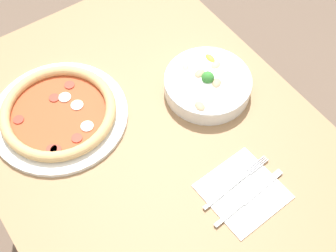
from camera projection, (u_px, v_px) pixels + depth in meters
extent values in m
plane|color=brown|center=(156.00, 242.00, 1.75)|extent=(8.00, 8.00, 0.00)
cube|color=#99724C|center=(150.00, 138.00, 1.14)|extent=(1.02, 0.77, 0.03)
cylinder|color=olive|center=(2.00, 152.00, 1.55)|extent=(0.06, 0.06, 0.72)
cylinder|color=olive|center=(158.00, 69.00, 1.75)|extent=(0.06, 0.06, 0.72)
cylinder|color=white|center=(60.00, 116.00, 1.15)|extent=(0.34, 0.34, 0.01)
torus|color=tan|center=(58.00, 111.00, 1.14)|extent=(0.28, 0.28, 0.03)
cylinder|color=#B74723|center=(59.00, 114.00, 1.15)|extent=(0.25, 0.25, 0.01)
cylinder|color=#A83323|center=(56.00, 150.00, 1.08)|extent=(0.03, 0.03, 0.00)
cylinder|color=#A83323|center=(77.00, 138.00, 1.10)|extent=(0.03, 0.03, 0.00)
cylinder|color=#A83323|center=(18.00, 120.00, 1.13)|extent=(0.03, 0.03, 0.00)
cylinder|color=#A83323|center=(69.00, 85.00, 1.19)|extent=(0.03, 0.03, 0.00)
cylinder|color=#A83323|center=(54.00, 98.00, 1.17)|extent=(0.03, 0.03, 0.00)
cylinder|color=#A83323|center=(52.00, 149.00, 1.09)|extent=(0.03, 0.03, 0.00)
ellipsoid|color=silver|center=(77.00, 105.00, 1.15)|extent=(0.03, 0.03, 0.01)
ellipsoid|color=silver|center=(65.00, 97.00, 1.17)|extent=(0.03, 0.03, 0.01)
ellipsoid|color=silver|center=(87.00, 126.00, 1.12)|extent=(0.03, 0.03, 0.01)
cylinder|color=white|center=(207.00, 85.00, 1.19)|extent=(0.22, 0.22, 0.05)
torus|color=white|center=(208.00, 80.00, 1.17)|extent=(0.22, 0.22, 0.01)
ellipsoid|color=tan|center=(200.00, 74.00, 1.18)|extent=(0.03, 0.04, 0.02)
ellipsoid|color=tan|center=(185.00, 69.00, 1.19)|extent=(0.04, 0.04, 0.02)
ellipsoid|color=tan|center=(217.00, 84.00, 1.16)|extent=(0.04, 0.04, 0.02)
ellipsoid|color=tan|center=(229.00, 95.00, 1.15)|extent=(0.03, 0.03, 0.02)
ellipsoid|color=tan|center=(200.00, 107.00, 1.12)|extent=(0.04, 0.03, 0.02)
ellipsoid|color=tan|center=(216.00, 66.00, 1.20)|extent=(0.03, 0.04, 0.02)
sphere|color=#388433|center=(208.00, 78.00, 1.16)|extent=(0.03, 0.03, 0.03)
ellipsoid|color=yellow|center=(210.00, 59.00, 1.21)|extent=(0.04, 0.02, 0.02)
cube|color=white|center=(243.00, 191.00, 1.05)|extent=(0.17, 0.17, 0.00)
cube|color=silver|center=(227.00, 190.00, 1.04)|extent=(0.02, 0.14, 0.00)
cube|color=silver|center=(259.00, 167.00, 1.07)|extent=(0.01, 0.06, 0.00)
cube|color=silver|center=(258.00, 166.00, 1.08)|extent=(0.01, 0.06, 0.00)
cube|color=silver|center=(257.00, 165.00, 1.08)|extent=(0.01, 0.06, 0.00)
cube|color=silver|center=(255.00, 163.00, 1.08)|extent=(0.01, 0.06, 0.00)
cube|color=silver|center=(229.00, 215.00, 1.01)|extent=(0.02, 0.08, 0.01)
cube|color=silver|center=(262.00, 187.00, 1.05)|extent=(0.03, 0.12, 0.00)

